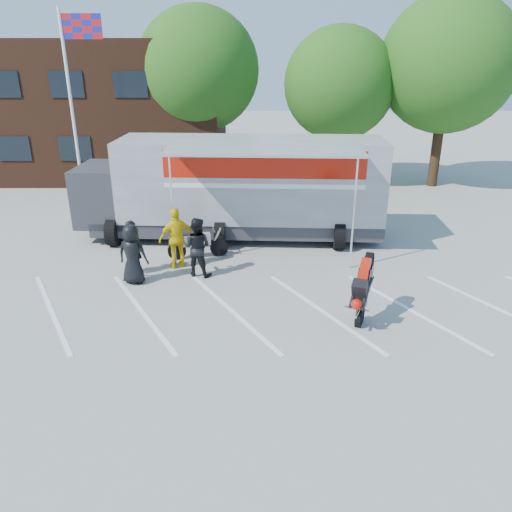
{
  "coord_description": "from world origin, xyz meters",
  "views": [
    {
      "loc": [
        0.8,
        -10.75,
        6.39
      ],
      "look_at": [
        0.85,
        1.68,
        1.3
      ],
      "focal_mm": 35.0,
      "sensor_mm": 36.0,
      "label": 1
    }
  ],
  "objects_px": {
    "flagpole": "(76,89)",
    "tree_mid": "(340,84)",
    "parked_motorcycle": "(199,257)",
    "spectator_hivis": "(177,238)",
    "tree_left": "(198,70)",
    "spectator_leather_b": "(133,247)",
    "spectator_leather_c": "(197,247)",
    "transporter_truck": "(238,237)",
    "stunt_bike_rider": "(364,314)",
    "tree_right": "(448,64)",
    "spectator_leather_a": "(133,254)"
  },
  "relations": [
    {
      "from": "spectator_leather_b",
      "to": "stunt_bike_rider",
      "type": "bearing_deg",
      "value": -179.51
    },
    {
      "from": "tree_left",
      "to": "flagpole",
      "type": "bearing_deg",
      "value": -125.28
    },
    {
      "from": "tree_left",
      "to": "stunt_bike_rider",
      "type": "height_order",
      "value": "tree_left"
    },
    {
      "from": "tree_left",
      "to": "spectator_leather_b",
      "type": "bearing_deg",
      "value": -94.21
    },
    {
      "from": "tree_right",
      "to": "stunt_bike_rider",
      "type": "height_order",
      "value": "tree_right"
    },
    {
      "from": "tree_mid",
      "to": "spectator_leather_b",
      "type": "distance_m",
      "value": 14.56
    },
    {
      "from": "flagpole",
      "to": "parked_motorcycle",
      "type": "bearing_deg",
      "value": -45.44
    },
    {
      "from": "stunt_bike_rider",
      "to": "spectator_hivis",
      "type": "relative_size",
      "value": 0.98
    },
    {
      "from": "tree_mid",
      "to": "parked_motorcycle",
      "type": "bearing_deg",
      "value": -120.6
    },
    {
      "from": "parked_motorcycle",
      "to": "spectator_leather_b",
      "type": "xyz_separation_m",
      "value": [
        -1.85,
        -1.25,
        0.86
      ]
    },
    {
      "from": "parked_motorcycle",
      "to": "stunt_bike_rider",
      "type": "bearing_deg",
      "value": -141.66
    },
    {
      "from": "tree_left",
      "to": "stunt_bike_rider",
      "type": "distance_m",
      "value": 17.15
    },
    {
      "from": "tree_mid",
      "to": "transporter_truck",
      "type": "height_order",
      "value": "tree_mid"
    },
    {
      "from": "parked_motorcycle",
      "to": "spectator_hivis",
      "type": "xyz_separation_m",
      "value": [
        -0.56,
        -0.79,
        0.98
      ]
    },
    {
      "from": "tree_right",
      "to": "parked_motorcycle",
      "type": "xyz_separation_m",
      "value": [
        -11.07,
        -9.76,
        -5.88
      ]
    },
    {
      "from": "tree_left",
      "to": "tree_mid",
      "type": "bearing_deg",
      "value": -8.13
    },
    {
      "from": "parked_motorcycle",
      "to": "spectator_leather_b",
      "type": "relative_size",
      "value": 1.19
    },
    {
      "from": "transporter_truck",
      "to": "spectator_leather_a",
      "type": "relative_size",
      "value": 6.27
    },
    {
      "from": "tree_left",
      "to": "parked_motorcycle",
      "type": "height_order",
      "value": "tree_left"
    },
    {
      "from": "flagpole",
      "to": "tree_right",
      "type": "height_order",
      "value": "tree_right"
    },
    {
      "from": "transporter_truck",
      "to": "spectator_leather_a",
      "type": "height_order",
      "value": "spectator_leather_a"
    },
    {
      "from": "tree_left",
      "to": "spectator_leather_b",
      "type": "height_order",
      "value": "tree_left"
    },
    {
      "from": "flagpole",
      "to": "tree_mid",
      "type": "bearing_deg",
      "value": 23.97
    },
    {
      "from": "flagpole",
      "to": "spectator_leather_a",
      "type": "distance_m",
      "value": 9.01
    },
    {
      "from": "parked_motorcycle",
      "to": "flagpole",
      "type": "bearing_deg",
      "value": 32.5
    },
    {
      "from": "tree_left",
      "to": "tree_mid",
      "type": "distance_m",
      "value": 7.1
    },
    {
      "from": "spectator_leather_c",
      "to": "flagpole",
      "type": "bearing_deg",
      "value": -35.04
    },
    {
      "from": "flagpole",
      "to": "spectator_hivis",
      "type": "bearing_deg",
      "value": -52.64
    },
    {
      "from": "flagpole",
      "to": "transporter_truck",
      "type": "bearing_deg",
      "value": -26.5
    },
    {
      "from": "tree_mid",
      "to": "spectator_leather_c",
      "type": "relative_size",
      "value": 4.16
    },
    {
      "from": "tree_left",
      "to": "spectator_leather_c",
      "type": "xyz_separation_m",
      "value": [
        1.07,
        -12.66,
        -4.64
      ]
    },
    {
      "from": "stunt_bike_rider",
      "to": "spectator_leather_c",
      "type": "xyz_separation_m",
      "value": [
        -4.62,
        2.53,
        0.92
      ]
    },
    {
      "from": "parked_motorcycle",
      "to": "spectator_leather_a",
      "type": "xyz_separation_m",
      "value": [
        -1.7,
        -1.94,
        0.9
      ]
    },
    {
      "from": "tree_left",
      "to": "spectator_leather_a",
      "type": "height_order",
      "value": "tree_left"
    },
    {
      "from": "flagpole",
      "to": "tree_right",
      "type": "bearing_deg",
      "value": 15.48
    },
    {
      "from": "spectator_leather_a",
      "to": "spectator_leather_c",
      "type": "xyz_separation_m",
      "value": [
        1.83,
        0.53,
        0.02
      ]
    },
    {
      "from": "spectator_leather_b",
      "to": "spectator_leather_c",
      "type": "xyz_separation_m",
      "value": [
        1.99,
        -0.15,
        0.06
      ]
    },
    {
      "from": "tree_mid",
      "to": "stunt_bike_rider",
      "type": "bearing_deg",
      "value": -95.28
    },
    {
      "from": "parked_motorcycle",
      "to": "stunt_bike_rider",
      "type": "height_order",
      "value": "stunt_bike_rider"
    },
    {
      "from": "parked_motorcycle",
      "to": "spectator_leather_c",
      "type": "distance_m",
      "value": 1.69
    },
    {
      "from": "transporter_truck",
      "to": "tree_mid",
      "type": "bearing_deg",
      "value": 62.55
    },
    {
      "from": "spectator_leather_b",
      "to": "tree_right",
      "type": "bearing_deg",
      "value": -116.99
    },
    {
      "from": "tree_right",
      "to": "spectator_leather_a",
      "type": "relative_size",
      "value": 5.04
    },
    {
      "from": "tree_mid",
      "to": "spectator_hivis",
      "type": "relative_size",
      "value": 3.92
    },
    {
      "from": "tree_mid",
      "to": "spectator_leather_a",
      "type": "distance_m",
      "value": 15.01
    },
    {
      "from": "tree_left",
      "to": "transporter_truck",
      "type": "distance_m",
      "value": 10.99
    },
    {
      "from": "spectator_leather_a",
      "to": "spectator_leather_b",
      "type": "xyz_separation_m",
      "value": [
        -0.15,
        0.69,
        -0.04
      ]
    },
    {
      "from": "spectator_hivis",
      "to": "stunt_bike_rider",
      "type": "bearing_deg",
      "value": 124.97
    },
    {
      "from": "tree_right",
      "to": "spectator_leather_c",
      "type": "relative_size",
      "value": 4.95
    },
    {
      "from": "transporter_truck",
      "to": "spectator_leather_b",
      "type": "xyz_separation_m",
      "value": [
        -3.12,
        -3.3,
        0.86
      ]
    }
  ]
}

